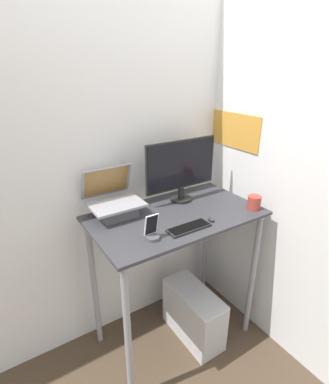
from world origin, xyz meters
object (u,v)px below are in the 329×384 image
at_px(laptop, 115,204).
at_px(monitor, 181,169).
at_px(computer_tower, 194,314).
at_px(keyboard, 189,228).
at_px(cell_phone, 152,232).
at_px(mouse, 211,220).

height_order(laptop, monitor, monitor).
bearing_deg(computer_tower, monitor, 83.16).
relative_size(laptop, computer_tower, 0.64).
height_order(monitor, computer_tower, monitor).
xyz_separation_m(monitor, keyboard, (-0.20, -0.37, -0.23)).
relative_size(cell_phone, computer_tower, 0.29).
bearing_deg(keyboard, laptop, 126.03).
height_order(monitor, mouse, monitor).
xyz_separation_m(laptop, computer_tower, (0.47, -0.28, -0.95)).
relative_size(keyboard, mouse, 5.52).
relative_size(keyboard, computer_tower, 0.53).
distance_m(monitor, keyboard, 0.48).
bearing_deg(laptop, computer_tower, -31.00).
xyz_separation_m(monitor, computer_tower, (-0.03, -0.25, -1.11)).
bearing_deg(mouse, laptop, 139.52).
height_order(monitor, keyboard, monitor).
xyz_separation_m(laptop, cell_phone, (0.05, -0.38, -0.04)).
xyz_separation_m(laptop, mouse, (0.47, -0.40, -0.07)).
relative_size(mouse, cell_phone, 0.33).
distance_m(mouse, computer_tower, 0.89).
distance_m(keyboard, computer_tower, 0.90).
relative_size(laptop, monitor, 0.59).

